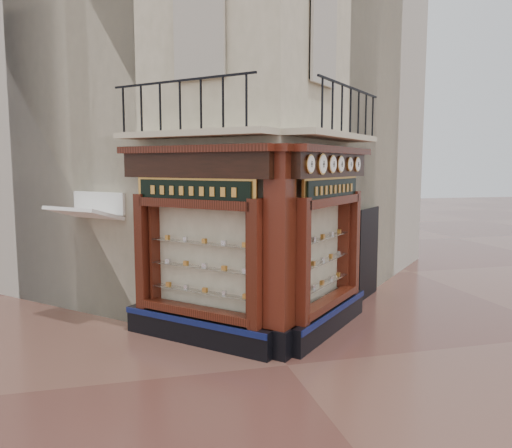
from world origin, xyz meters
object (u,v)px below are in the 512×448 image
object	(u,v)px
clock_a	(310,164)
clock_c	(332,164)
clock_b	(322,164)
clock_d	(340,164)
signboard_right	(332,189)
corner_pilaster	(280,255)
awning	(88,323)
clock_e	(350,164)
clock_f	(357,164)
signboard_left	(193,191)

from	to	relation	value
clock_a	clock_c	distance (m)	1.08
clock_b	clock_d	distance (m)	0.97
clock_d	signboard_right	bearing A→B (deg)	144.70
corner_pilaster	clock_c	bearing A→B (deg)	-16.38
clock_c	awning	xyz separation A→B (m)	(-5.01, 2.25, -3.62)
awning	signboard_right	size ratio (longest dim) A/B	0.79
clock_e	clock_f	size ratio (longest dim) A/B	0.93
clock_c	clock_f	bearing A→B (deg)	0.00
clock_c	clock_e	distance (m)	1.01
corner_pilaster	clock_f	size ratio (longest dim) A/B	11.79
awning	clock_f	bearing A→B (deg)	-146.13
signboard_left	clock_b	bearing A→B (deg)	-150.11
clock_a	clock_b	size ratio (longest dim) A/B	0.87
awning	signboard_left	size ratio (longest dim) A/B	0.77
clock_a	awning	bearing A→B (deg)	99.63
clock_d	clock_c	bearing A→B (deg)	180.00
signboard_left	signboard_right	xyz separation A→B (m)	(2.92, 0.00, 0.00)
clock_a	clock_b	world-z (taller)	clock_b
clock_b	clock_e	bearing A→B (deg)	0.00
clock_a	signboard_left	distance (m)	2.34
signboard_right	clock_c	bearing A→B (deg)	-159.60
clock_c	clock_d	world-z (taller)	clock_c
clock_a	awning	xyz separation A→B (m)	(-4.25, 3.02, -3.62)
corner_pilaster	signboard_left	world-z (taller)	corner_pilaster
clock_e	clock_c	bearing A→B (deg)	180.00
clock_c	signboard_left	size ratio (longest dim) A/B	0.18
clock_a	signboard_left	xyz separation A→B (m)	(-2.03, 1.05, -0.52)
clock_c	signboard_left	bearing A→B (deg)	129.10
clock_a	corner_pilaster	bearing A→B (deg)	131.05
clock_c	clock_e	xyz separation A→B (m)	(0.71, 0.71, -0.00)
clock_e	clock_f	distance (m)	0.49
clock_a	clock_d	bearing A→B (deg)	0.00
clock_d	signboard_left	world-z (taller)	clock_d
signboard_left	clock_d	bearing A→B (deg)	-134.41
clock_c	clock_f	size ratio (longest dim) A/B	1.09
clock_d	clock_a	bearing A→B (deg)	-180.00
corner_pilaster	signboard_left	size ratio (longest dim) A/B	1.91
clock_b	clock_e	world-z (taller)	clock_b
clock_c	clock_e	size ratio (longest dim) A/B	1.17
awning	clock_e	bearing A→B (deg)	-150.06
corner_pilaster	signboard_left	bearing A→B (deg)	100.25
clock_c	corner_pilaster	bearing A→B (deg)	163.62
clock_d	clock_f	world-z (taller)	clock_d
clock_b	clock_f	bearing A→B (deg)	0.00
clock_f	signboard_right	world-z (taller)	clock_f
clock_e	signboard_right	bearing A→B (deg)	171.13
clock_e	signboard_left	bearing A→B (deg)	141.88
clock_a	signboard_left	bearing A→B (deg)	107.54
clock_b	clock_c	world-z (taller)	clock_b
clock_e	signboard_left	world-z (taller)	clock_e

